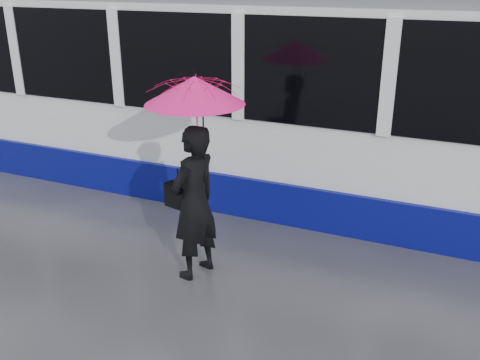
% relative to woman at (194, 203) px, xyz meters
% --- Properties ---
extents(ground, '(90.00, 90.00, 0.00)m').
position_rel_woman_xyz_m(ground, '(0.33, 0.44, -0.93)').
color(ground, '#2E2E34').
rests_on(ground, ground).
extents(rails, '(34.00, 1.51, 0.02)m').
position_rel_woman_xyz_m(rails, '(0.33, 2.94, -0.92)').
color(rails, '#3F3D38').
rests_on(rails, ground).
extents(woman, '(0.60, 0.76, 1.85)m').
position_rel_woman_xyz_m(woman, '(0.00, 0.00, 0.00)').
color(woman, black).
rests_on(woman, ground).
extents(umbrella, '(1.33, 1.33, 1.25)m').
position_rel_woman_xyz_m(umbrella, '(0.05, 0.00, 1.10)').
color(umbrella, '#FF1585').
rests_on(umbrella, ground).
extents(handbag, '(0.36, 0.22, 0.47)m').
position_rel_woman_xyz_m(handbag, '(-0.22, 0.02, 0.04)').
color(handbag, black).
rests_on(handbag, ground).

